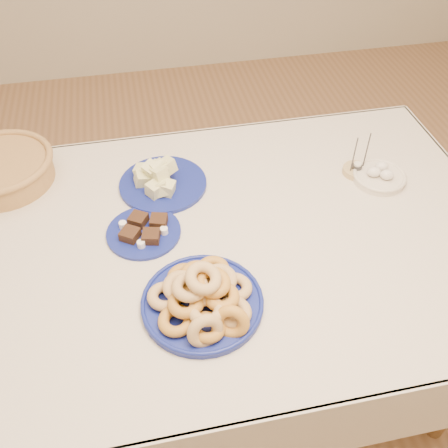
{
  "coord_description": "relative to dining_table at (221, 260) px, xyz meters",
  "views": [
    {
      "loc": [
        -0.19,
        -0.99,
        1.8
      ],
      "look_at": [
        0.0,
        -0.05,
        0.85
      ],
      "focal_mm": 40.0,
      "sensor_mm": 36.0,
      "label": 1
    }
  ],
  "objects": [
    {
      "name": "ground",
      "position": [
        0.0,
        0.0,
        -0.64
      ],
      "size": [
        5.0,
        5.0,
        0.0
      ],
      "primitive_type": "plane",
      "color": "#8C6242",
      "rests_on": "ground"
    },
    {
      "name": "dining_table",
      "position": [
        0.0,
        0.0,
        0.0
      ],
      "size": [
        1.71,
        1.11,
        0.75
      ],
      "color": "brown",
      "rests_on": "ground"
    },
    {
      "name": "donut_platter",
      "position": [
        -0.09,
        -0.24,
        0.14
      ],
      "size": [
        0.33,
        0.33,
        0.14
      ],
      "rotation": [
        0.0,
        0.0,
        0.04
      ],
      "color": "navy",
      "rests_on": "dining_table"
    },
    {
      "name": "melon_plate",
      "position": [
        -0.15,
        0.26,
        0.14
      ],
      "size": [
        0.34,
        0.34,
        0.1
      ],
      "rotation": [
        0.0,
        0.0,
        -0.22
      ],
      "color": "navy",
      "rests_on": "dining_table"
    },
    {
      "name": "brownie_plate",
      "position": [
        -0.22,
        0.06,
        0.12
      ],
      "size": [
        0.25,
        0.25,
        0.04
      ],
      "rotation": [
        0.0,
        0.0,
        -0.18
      ],
      "color": "navy",
      "rests_on": "dining_table"
    },
    {
      "name": "wicker_basket",
      "position": [
        -0.64,
        0.39,
        0.15
      ],
      "size": [
        0.44,
        0.44,
        0.09
      ],
      "rotation": [
        0.0,
        0.0,
        0.38
      ],
      "color": "olive",
      "rests_on": "dining_table"
    },
    {
      "name": "candle_holder",
      "position": [
        0.5,
        0.2,
        0.12
      ],
      "size": [
        0.11,
        0.11,
        0.15
      ],
      "rotation": [
        0.0,
        0.0,
        0.29
      ],
      "color": "tan",
      "rests_on": "dining_table"
    },
    {
      "name": "egg_bowl",
      "position": [
        0.56,
        0.15,
        0.12
      ],
      "size": [
        0.22,
        0.22,
        0.06
      ],
      "rotation": [
        0.0,
        0.0,
        -0.33
      ],
      "color": "beige",
      "rests_on": "dining_table"
    }
  ]
}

